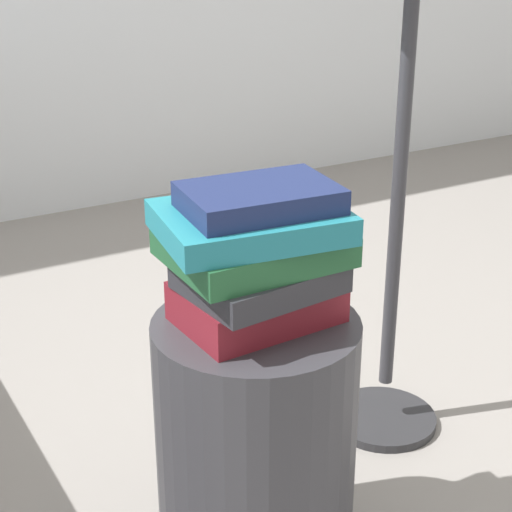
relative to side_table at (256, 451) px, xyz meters
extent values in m
cylinder|color=#333338|center=(0.00, 0.00, 0.00)|extent=(0.34, 0.34, 0.49)
cube|color=maroon|center=(0.01, 0.01, 0.27)|extent=(0.25, 0.18, 0.06)
cube|color=#28282D|center=(0.00, -0.01, 0.33)|extent=(0.24, 0.20, 0.04)
cube|color=#1E512D|center=(0.00, 0.01, 0.37)|extent=(0.26, 0.21, 0.05)
cube|color=#1E727F|center=(-0.01, 0.00, 0.41)|extent=(0.29, 0.24, 0.04)
cube|color=#19234C|center=(0.00, -0.01, 0.45)|extent=(0.23, 0.17, 0.04)
cylinder|color=#262628|center=(0.47, 0.25, -0.23)|extent=(0.24, 0.24, 0.02)
cylinder|color=#333338|center=(0.47, 0.25, 0.39)|extent=(0.03, 0.03, 1.04)
camera|label=1|loc=(-0.57, -1.03, 0.86)|focal=59.45mm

